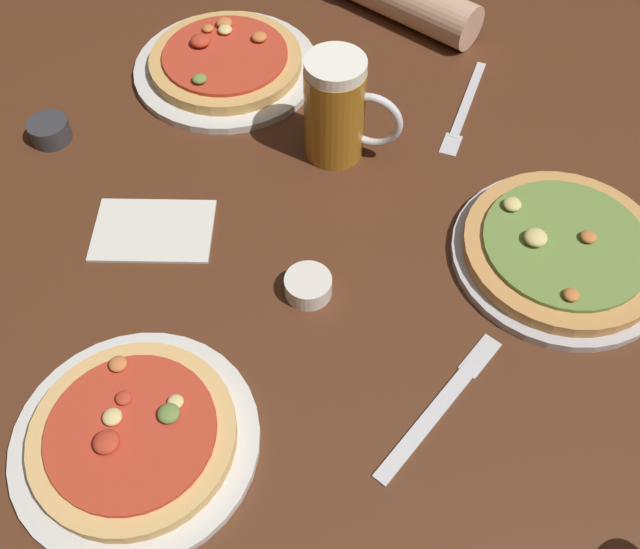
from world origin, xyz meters
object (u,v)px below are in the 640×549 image
pizza_plate_far (563,251)px  knife_right (441,404)px  fork_left (464,108)px  pizza_plate_side (226,63)px  pizza_plate_near (134,437)px  napkin_folded (153,229)px  ramekin_butter (308,286)px  ramekin_sauce (49,131)px  beer_mug_dark (338,109)px

pizza_plate_far → knife_right: 0.27m
fork_left → knife_right: same height
fork_left → knife_right: (0.07, -0.50, 0.00)m
pizza_plate_far → pizza_plate_side: bearing=157.8°
pizza_plate_far → pizza_plate_side: 0.59m
pizza_plate_near → napkin_folded: (-0.11, 0.28, -0.01)m
pizza_plate_side → ramekin_butter: bearing=-55.5°
ramekin_sauce → fork_left: bearing=23.0°
pizza_plate_far → ramekin_butter: size_ratio=4.75×
pizza_plate_near → beer_mug_dark: 0.51m
pizza_plate_side → fork_left: (0.38, 0.02, -0.01)m
pizza_plate_side → ramekin_sauce: 0.29m
beer_mug_dark → ramekin_butter: 0.26m
pizza_plate_far → ramekin_sauce: bearing=179.6°
pizza_plate_side → ramekin_butter: size_ratio=4.94×
fork_left → pizza_plate_near: bearing=-110.7°
beer_mug_dark → fork_left: (0.16, 0.14, -0.07)m
pizza_plate_far → napkin_folded: (-0.52, -0.11, -0.01)m
pizza_plate_near → pizza_plate_far: size_ratio=0.96×
pizza_plate_near → knife_right: 0.34m
ramekin_butter → napkin_folded: ramekin_butter is taller
fork_left → ramekin_butter: bearing=-107.6°
beer_mug_dark → fork_left: bearing=41.4°
pizza_plate_side → beer_mug_dark: bearing=-28.9°
beer_mug_dark → knife_right: 0.43m
ramekin_butter → fork_left: 0.41m
ramekin_sauce → ramekin_butter: 0.47m
ramekin_butter → pizza_plate_near: bearing=-115.4°
pizza_plate_side → knife_right: size_ratio=1.35×
pizza_plate_near → pizza_plate_far: 0.57m
beer_mug_dark → fork_left: beer_mug_dark is taller
ramekin_sauce → napkin_folded: size_ratio=0.37×
pizza_plate_side → ramekin_butter: (0.26, -0.37, -0.00)m
beer_mug_dark → knife_right: beer_mug_dark is taller
ramekin_sauce → ramekin_butter: (0.45, -0.15, -0.00)m
ramekin_butter → knife_right: 0.22m
pizza_plate_far → beer_mug_dark: (-0.33, 0.10, 0.06)m
ramekin_sauce → fork_left: ramekin_sauce is taller
pizza_plate_side → napkin_folded: (0.03, -0.34, -0.01)m
knife_right → fork_left: bearing=97.5°
knife_right → beer_mug_dark: bearing=122.6°
napkin_folded → knife_right: bearing=-18.2°
knife_right → ramekin_sauce: bearing=158.1°
beer_mug_dark → napkin_folded: 0.30m
ramekin_butter → beer_mug_dark: bearing=98.3°
pizza_plate_far → ramekin_sauce: pizza_plate_far is taller
pizza_plate_near → napkin_folded: size_ratio=1.71×
fork_left → beer_mug_dark: bearing=-138.6°
pizza_plate_far → fork_left: (-0.17, 0.25, -0.01)m
pizza_plate_side → beer_mug_dark: (0.22, -0.12, 0.06)m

